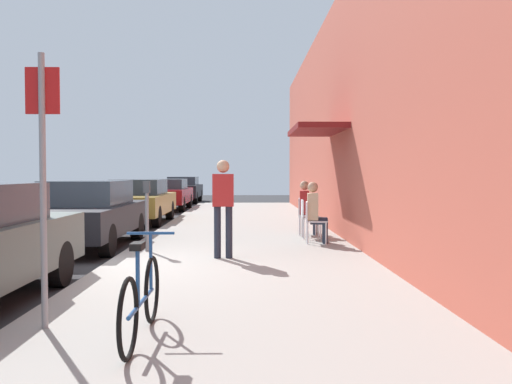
{
  "coord_description": "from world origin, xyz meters",
  "views": [
    {
      "loc": [
        2.32,
        -8.43,
        1.59
      ],
      "look_at": [
        2.57,
        4.86,
        1.12
      ],
      "focal_mm": 37.19,
      "sensor_mm": 36.0,
      "label": 1
    }
  ],
  "objects_px": {
    "seated_patron_0": "(316,210)",
    "cafe_chair_2": "(304,213)",
    "pedestrian_standing": "(223,201)",
    "parked_car_2": "(139,200)",
    "parking_meter": "(147,211)",
    "parked_car_3": "(167,194)",
    "street_sign": "(43,168)",
    "cafe_chair_1": "(308,216)",
    "parked_car_1": "(87,213)",
    "seated_patron_2": "(307,206)",
    "bicycle_0": "(142,299)",
    "cafe_chair_0": "(313,219)",
    "parked_car_4": "(183,189)"
  },
  "relations": [
    {
      "from": "parking_meter",
      "to": "cafe_chair_0",
      "type": "relative_size",
      "value": 1.52
    },
    {
      "from": "bicycle_0",
      "to": "parked_car_4",
      "type": "bearing_deg",
      "value": 95.88
    },
    {
      "from": "parked_car_3",
      "to": "cafe_chair_0",
      "type": "relative_size",
      "value": 5.06
    },
    {
      "from": "parked_car_4",
      "to": "cafe_chair_1",
      "type": "distance_m",
      "value": 17.58
    },
    {
      "from": "parked_car_2",
      "to": "pedestrian_standing",
      "type": "bearing_deg",
      "value": -68.79
    },
    {
      "from": "parking_meter",
      "to": "bicycle_0",
      "type": "height_order",
      "value": "parking_meter"
    },
    {
      "from": "parked_car_3",
      "to": "cafe_chair_0",
      "type": "height_order",
      "value": "parked_car_3"
    },
    {
      "from": "parked_car_1",
      "to": "street_sign",
      "type": "relative_size",
      "value": 1.69
    },
    {
      "from": "street_sign",
      "to": "cafe_chair_1",
      "type": "bearing_deg",
      "value": 64.37
    },
    {
      "from": "parked_car_2",
      "to": "parking_meter",
      "type": "height_order",
      "value": "parking_meter"
    },
    {
      "from": "cafe_chair_1",
      "to": "pedestrian_standing",
      "type": "height_order",
      "value": "pedestrian_standing"
    },
    {
      "from": "parked_car_2",
      "to": "cafe_chair_2",
      "type": "height_order",
      "value": "parked_car_2"
    },
    {
      "from": "parked_car_1",
      "to": "cafe_chair_1",
      "type": "height_order",
      "value": "parked_car_1"
    },
    {
      "from": "parked_car_4",
      "to": "cafe_chair_2",
      "type": "relative_size",
      "value": 5.06
    },
    {
      "from": "parked_car_2",
      "to": "seated_patron_2",
      "type": "relative_size",
      "value": 3.41
    },
    {
      "from": "parked_car_3",
      "to": "seated_patron_0",
      "type": "height_order",
      "value": "seated_patron_0"
    },
    {
      "from": "cafe_chair_1",
      "to": "parking_meter",
      "type": "bearing_deg",
      "value": -148.96
    },
    {
      "from": "parked_car_4",
      "to": "street_sign",
      "type": "relative_size",
      "value": 1.69
    },
    {
      "from": "parking_meter",
      "to": "seated_patron_0",
      "type": "xyz_separation_m",
      "value": [
        3.33,
        1.1,
        -0.07
      ]
    },
    {
      "from": "street_sign",
      "to": "seated_patron_2",
      "type": "height_order",
      "value": "street_sign"
    },
    {
      "from": "parked_car_2",
      "to": "cafe_chair_1",
      "type": "relative_size",
      "value": 5.06
    },
    {
      "from": "parked_car_1",
      "to": "parked_car_3",
      "type": "bearing_deg",
      "value": 90.0
    },
    {
      "from": "cafe_chair_2",
      "to": "seated_patron_2",
      "type": "height_order",
      "value": "seated_patron_2"
    },
    {
      "from": "parked_car_3",
      "to": "parked_car_2",
      "type": "bearing_deg",
      "value": -90.0
    },
    {
      "from": "street_sign",
      "to": "cafe_chair_1",
      "type": "height_order",
      "value": "street_sign"
    },
    {
      "from": "seated_patron_0",
      "to": "cafe_chair_2",
      "type": "height_order",
      "value": "seated_patron_0"
    },
    {
      "from": "parking_meter",
      "to": "pedestrian_standing",
      "type": "distance_m",
      "value": 1.72
    },
    {
      "from": "street_sign",
      "to": "cafe_chair_0",
      "type": "xyz_separation_m",
      "value": [
        3.32,
        6.06,
        -1.02
      ]
    },
    {
      "from": "seated_patron_0",
      "to": "parked_car_3",
      "type": "bearing_deg",
      "value": 112.15
    },
    {
      "from": "bicycle_0",
      "to": "cafe_chair_0",
      "type": "distance_m",
      "value": 6.84
    },
    {
      "from": "parked_car_1",
      "to": "street_sign",
      "type": "distance_m",
      "value": 6.62
    },
    {
      "from": "seated_patron_0",
      "to": "parked_car_2",
      "type": "bearing_deg",
      "value": 129.88
    },
    {
      "from": "parking_meter",
      "to": "seated_patron_2",
      "type": "distance_m",
      "value": 4.27
    },
    {
      "from": "cafe_chair_0",
      "to": "cafe_chair_2",
      "type": "distance_m",
      "value": 1.57
    },
    {
      "from": "cafe_chair_0",
      "to": "seated_patron_0",
      "type": "xyz_separation_m",
      "value": [
        0.06,
        -0.01,
        0.19
      ]
    },
    {
      "from": "parked_car_1",
      "to": "cafe_chair_2",
      "type": "bearing_deg",
      "value": 14.46
    },
    {
      "from": "parked_car_2",
      "to": "parked_car_3",
      "type": "distance_m",
      "value": 6.15
    },
    {
      "from": "parked_car_2",
      "to": "seated_patron_2",
      "type": "bearing_deg",
      "value": -41.19
    },
    {
      "from": "bicycle_0",
      "to": "seated_patron_0",
      "type": "xyz_separation_m",
      "value": [
        2.39,
        6.42,
        0.34
      ]
    },
    {
      "from": "street_sign",
      "to": "parked_car_2",
      "type": "bearing_deg",
      "value": 97.19
    },
    {
      "from": "cafe_chair_2",
      "to": "pedestrian_standing",
      "type": "xyz_separation_m",
      "value": [
        -1.8,
        -3.52,
        0.5
      ]
    },
    {
      "from": "seated_patron_0",
      "to": "pedestrian_standing",
      "type": "relative_size",
      "value": 0.76
    },
    {
      "from": "pedestrian_standing",
      "to": "parked_car_2",
      "type": "bearing_deg",
      "value": 111.21
    },
    {
      "from": "cafe_chair_1",
      "to": "cafe_chair_2",
      "type": "bearing_deg",
      "value": 89.96
    },
    {
      "from": "parked_car_2",
      "to": "seated_patron_2",
      "type": "height_order",
      "value": "seated_patron_2"
    },
    {
      "from": "parked_car_3",
      "to": "bicycle_0",
      "type": "relative_size",
      "value": 2.57
    },
    {
      "from": "seated_patron_0",
      "to": "pedestrian_standing",
      "type": "xyz_separation_m",
      "value": [
        -1.86,
        -1.95,
        0.3
      ]
    },
    {
      "from": "bicycle_0",
      "to": "seated_patron_0",
      "type": "relative_size",
      "value": 1.33
    },
    {
      "from": "parking_meter",
      "to": "street_sign",
      "type": "bearing_deg",
      "value": -90.58
    },
    {
      "from": "cafe_chair_0",
      "to": "cafe_chair_1",
      "type": "bearing_deg",
      "value": 90.02
    }
  ]
}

